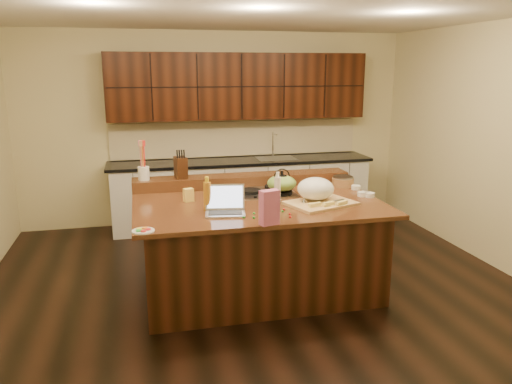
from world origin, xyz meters
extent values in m
cube|color=black|center=(0.00, 0.00, -0.01)|extent=(5.50, 5.00, 0.01)
cube|color=silver|center=(0.00, 0.00, 2.71)|extent=(5.50, 5.00, 0.01)
cube|color=beige|center=(0.00, 2.50, 1.35)|extent=(5.50, 0.01, 2.70)
cube|color=beige|center=(0.00, -2.50, 1.35)|extent=(5.50, 0.01, 2.70)
cube|color=beige|center=(2.75, 0.00, 1.35)|extent=(0.01, 5.00, 2.70)
cube|color=black|center=(0.00, 0.00, 0.44)|extent=(2.22, 1.42, 0.88)
cube|color=black|center=(0.00, 0.00, 0.90)|extent=(2.40, 1.60, 0.04)
cube|color=black|center=(0.00, 0.70, 0.98)|extent=(2.40, 0.30, 0.12)
cube|color=gray|center=(0.00, 0.30, 0.93)|extent=(0.92, 0.52, 0.02)
cylinder|color=black|center=(-0.30, 0.43, 0.95)|extent=(0.22, 0.22, 0.03)
cylinder|color=black|center=(0.30, 0.43, 0.95)|extent=(0.22, 0.22, 0.03)
cylinder|color=black|center=(-0.30, 0.17, 0.95)|extent=(0.22, 0.22, 0.03)
cylinder|color=black|center=(0.30, 0.17, 0.95)|extent=(0.22, 0.22, 0.03)
cylinder|color=black|center=(0.00, 0.30, 0.95)|extent=(0.22, 0.22, 0.03)
cube|color=silver|center=(0.30, 2.17, 0.45)|extent=(3.60, 0.62, 0.90)
cube|color=black|center=(0.30, 2.17, 0.92)|extent=(3.70, 0.66, 0.04)
cube|color=gray|center=(0.80, 2.17, 0.94)|extent=(0.55, 0.42, 0.01)
cylinder|color=gray|center=(0.80, 2.35, 1.12)|extent=(0.02, 0.02, 0.36)
cube|color=black|center=(0.30, 2.32, 1.95)|extent=(3.60, 0.34, 0.90)
cube|color=beige|center=(0.30, 2.48, 1.20)|extent=(3.60, 0.03, 0.50)
ellipsoid|color=black|center=(0.30, 0.17, 1.05)|extent=(0.20, 0.20, 0.17)
ellipsoid|color=olive|center=(0.30, 0.17, 1.05)|extent=(0.34, 0.34, 0.16)
cube|color=#B7B7BC|center=(-0.39, -0.39, 0.93)|extent=(0.39, 0.30, 0.02)
cube|color=black|center=(-0.39, -0.39, 0.94)|extent=(0.32, 0.19, 0.00)
cube|color=#B7B7BC|center=(-0.37, -0.27, 1.05)|extent=(0.36, 0.13, 0.23)
cube|color=silver|center=(-0.37, -0.27, 1.05)|extent=(0.33, 0.11, 0.19)
cylinder|color=#B87820|center=(-0.52, -0.23, 1.06)|extent=(0.08, 0.08, 0.27)
cylinder|color=silver|center=(0.18, -0.08, 1.04)|extent=(0.08, 0.08, 0.25)
cube|color=tan|center=(0.56, -0.27, 0.93)|extent=(0.72, 0.62, 0.03)
ellipsoid|color=white|center=(0.54, -0.18, 1.06)|extent=(0.36, 0.36, 0.22)
cube|color=#EDD872|center=(0.45, -0.42, 0.97)|extent=(0.13, 0.04, 0.04)
cube|color=#EDD872|center=(0.58, -0.42, 0.97)|extent=(0.13, 0.04, 0.04)
cube|color=#EDD872|center=(0.72, -0.42, 0.97)|extent=(0.13, 0.04, 0.04)
cylinder|color=gray|center=(0.69, -0.29, 0.95)|extent=(0.23, 0.10, 0.01)
cylinder|color=white|center=(1.09, -0.06, 0.94)|extent=(0.11, 0.11, 0.04)
cylinder|color=white|center=(1.15, -0.11, 0.94)|extent=(0.13, 0.13, 0.04)
cylinder|color=white|center=(1.15, 0.22, 0.94)|extent=(0.12, 0.12, 0.04)
cylinder|color=#996B3F|center=(1.08, 0.42, 0.97)|extent=(0.28, 0.28, 0.09)
cone|color=silver|center=(0.40, -0.25, 0.96)|extent=(0.11, 0.11, 0.07)
cube|color=#C55D89|center=(-0.08, -0.76, 1.07)|extent=(0.17, 0.12, 0.29)
cylinder|color=white|center=(-1.11, -0.71, 0.93)|extent=(0.24, 0.24, 0.01)
cube|color=#F5CE56|center=(-0.66, 0.15, 0.98)|extent=(0.11, 0.09, 0.13)
cylinder|color=white|center=(-1.07, 0.70, 1.11)|extent=(0.16, 0.16, 0.14)
cube|color=black|center=(-0.68, 0.70, 1.15)|extent=(0.14, 0.20, 0.23)
ellipsoid|color=red|center=(0.17, -0.53, 0.93)|extent=(0.02, 0.02, 0.02)
ellipsoid|color=#198C26|center=(-0.04, -0.44, 0.93)|extent=(0.02, 0.02, 0.02)
ellipsoid|color=red|center=(0.01, -0.60, 0.93)|extent=(0.02, 0.02, 0.02)
ellipsoid|color=#198C26|center=(0.13, -0.44, 0.93)|extent=(0.02, 0.02, 0.02)
ellipsoid|color=red|center=(-0.07, -0.40, 0.93)|extent=(0.02, 0.02, 0.02)
ellipsoid|color=#198C26|center=(-0.13, -0.44, 0.93)|extent=(0.02, 0.02, 0.02)
ellipsoid|color=red|center=(-0.07, -0.57, 0.93)|extent=(0.02, 0.02, 0.02)
ellipsoid|color=#198C26|center=(-0.25, -0.54, 0.93)|extent=(0.02, 0.02, 0.02)
ellipsoid|color=red|center=(0.16, -0.38, 0.93)|extent=(0.02, 0.02, 0.02)
ellipsoid|color=#198C26|center=(-0.07, -0.62, 0.93)|extent=(0.02, 0.02, 0.02)
ellipsoid|color=red|center=(0.15, -0.62, 0.93)|extent=(0.02, 0.02, 0.02)
ellipsoid|color=#198C26|center=(-0.17, -0.57, 0.93)|extent=(0.02, 0.02, 0.02)
camera|label=1|loc=(-1.11, -4.61, 2.19)|focal=35.00mm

